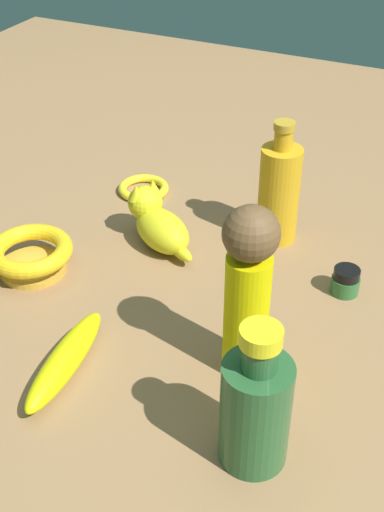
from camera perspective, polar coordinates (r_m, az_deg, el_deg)
ground at (r=0.97m, az=0.00°, el=-2.56°), size 2.00×2.00×0.00m
bottle_tall at (r=1.04m, az=7.33°, el=5.39°), size 0.06×0.06×0.20m
bangle at (r=1.20m, az=-4.10°, el=5.70°), size 0.09×0.09×0.01m
nail_polish_jar at (r=0.98m, az=12.80°, el=-2.07°), size 0.04×0.04×0.04m
bowl at (r=1.01m, az=-13.41°, el=0.17°), size 0.12×0.12×0.05m
person_figure_adult at (r=0.77m, az=4.73°, el=-2.67°), size 0.08×0.08×0.23m
banana at (r=0.85m, az=-10.60°, el=-8.57°), size 0.18×0.06×0.04m
bottle_short at (r=0.71m, az=5.37°, el=-12.55°), size 0.07×0.07×0.18m
cat_figurine at (r=1.04m, az=-2.91°, el=2.86°), size 0.11×0.14×0.09m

